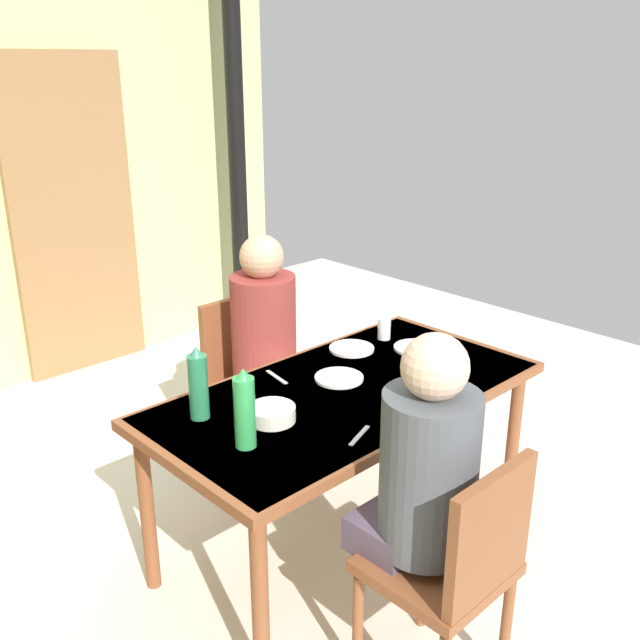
# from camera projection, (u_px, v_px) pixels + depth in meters

# --- Properties ---
(ground_plane) EXTENTS (6.96, 6.96, 0.00)m
(ground_plane) POSITION_uv_depth(u_px,v_px,m) (297.00, 593.00, 2.75)
(ground_plane) COLOR silver
(door_wooden) EXTENTS (0.80, 0.05, 2.00)m
(door_wooden) POSITION_uv_depth(u_px,v_px,m) (74.00, 219.00, 4.46)
(door_wooden) COLOR #976A41
(door_wooden) RESTS_ON ground_plane
(stove_pipe_column) EXTENTS (0.12, 0.12, 2.68)m
(stove_pipe_column) POSITION_uv_depth(u_px,v_px,m) (237.00, 152.00, 4.87)
(stove_pipe_column) COLOR black
(stove_pipe_column) RESTS_ON ground_plane
(dining_table) EXTENTS (1.59, 0.81, 0.73)m
(dining_table) POSITION_uv_depth(u_px,v_px,m) (346.00, 405.00, 2.81)
(dining_table) COLOR brown
(dining_table) RESTS_ON ground_plane
(chair_near_diner) EXTENTS (0.40, 0.40, 0.87)m
(chair_near_diner) POSITION_uv_depth(u_px,v_px,m) (456.00, 566.00, 2.16)
(chair_near_diner) COLOR brown
(chair_near_diner) RESTS_ON ground_plane
(chair_far_diner) EXTENTS (0.40, 0.40, 0.87)m
(chair_far_diner) POSITION_uv_depth(u_px,v_px,m) (249.00, 376.00, 3.45)
(chair_far_diner) COLOR brown
(chair_far_diner) RESTS_ON ground_plane
(person_near_diner) EXTENTS (0.30, 0.37, 0.77)m
(person_near_diner) POSITION_uv_depth(u_px,v_px,m) (425.00, 467.00, 2.15)
(person_near_diner) COLOR #55495D
(person_near_diner) RESTS_ON ground_plane
(person_far_diner) EXTENTS (0.30, 0.37, 0.77)m
(person_far_diner) POSITION_uv_depth(u_px,v_px,m) (266.00, 329.00, 3.26)
(person_far_diner) COLOR brown
(person_far_diner) RESTS_ON ground_plane
(water_bottle_green_near) EXTENTS (0.07, 0.07, 0.28)m
(water_bottle_green_near) POSITION_uv_depth(u_px,v_px,m) (198.00, 385.00, 2.52)
(water_bottle_green_near) COLOR #277A50
(water_bottle_green_near) RESTS_ON dining_table
(water_bottle_green_far) EXTENTS (0.07, 0.07, 0.28)m
(water_bottle_green_far) POSITION_uv_depth(u_px,v_px,m) (245.00, 410.00, 2.33)
(water_bottle_green_far) COLOR green
(water_bottle_green_far) RESTS_ON dining_table
(serving_bowl_center) EXTENTS (0.17, 0.17, 0.05)m
(serving_bowl_center) POSITION_uv_depth(u_px,v_px,m) (272.00, 414.00, 2.53)
(serving_bowl_center) COLOR silver
(serving_bowl_center) RESTS_ON dining_table
(dinner_plate_near_left) EXTENTS (0.20, 0.20, 0.01)m
(dinner_plate_near_left) POSITION_uv_depth(u_px,v_px,m) (416.00, 348.00, 3.17)
(dinner_plate_near_left) COLOR white
(dinner_plate_near_left) RESTS_ON dining_table
(dinner_plate_near_right) EXTENTS (0.20, 0.20, 0.01)m
(dinner_plate_near_right) POSITION_uv_depth(u_px,v_px,m) (339.00, 378.00, 2.87)
(dinner_plate_near_right) COLOR white
(dinner_plate_near_right) RESTS_ON dining_table
(dinner_plate_far_center) EXTENTS (0.20, 0.20, 0.01)m
(dinner_plate_far_center) POSITION_uv_depth(u_px,v_px,m) (352.00, 349.00, 3.16)
(dinner_plate_far_center) COLOR white
(dinner_plate_far_center) RESTS_ON dining_table
(drinking_glass_by_near_diner) EXTENTS (0.06, 0.06, 0.10)m
(drinking_glass_by_near_diner) POSITION_uv_depth(u_px,v_px,m) (384.00, 329.00, 3.27)
(drinking_glass_by_near_diner) COLOR silver
(drinking_glass_by_near_diner) RESTS_ON dining_table
(cutlery_knife_near) EXTENTS (0.04, 0.15, 0.00)m
(cutlery_knife_near) POSITION_uv_depth(u_px,v_px,m) (277.00, 377.00, 2.89)
(cutlery_knife_near) COLOR silver
(cutlery_knife_near) RESTS_ON dining_table
(cutlery_fork_near) EXTENTS (0.09, 0.14, 0.00)m
(cutlery_fork_near) POSITION_uv_depth(u_px,v_px,m) (418.00, 389.00, 2.78)
(cutlery_fork_near) COLOR silver
(cutlery_fork_near) RESTS_ON dining_table
(cutlery_knife_far) EXTENTS (0.15, 0.07, 0.00)m
(cutlery_knife_far) POSITION_uv_depth(u_px,v_px,m) (359.00, 436.00, 2.44)
(cutlery_knife_far) COLOR silver
(cutlery_knife_far) RESTS_ON dining_table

